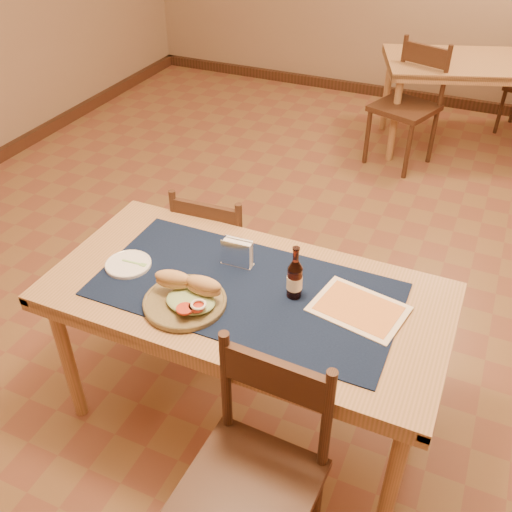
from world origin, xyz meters
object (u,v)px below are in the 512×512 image
at_px(chair_main_near, 255,475).
at_px(napkin_holder, 237,253).
at_px(main_table, 246,305).
at_px(sandwich_plate, 187,297).
at_px(beer_bottle, 295,278).
at_px(back_table, 484,71).
at_px(chair_main_far, 220,253).

relative_size(chair_main_near, napkin_holder, 6.71).
relative_size(main_table, sandwich_plate, 4.98).
height_order(main_table, sandwich_plate, sandwich_plate).
relative_size(chair_main_near, sandwich_plate, 2.88).
distance_m(main_table, beer_bottle, 0.26).
height_order(sandwich_plate, beer_bottle, beer_bottle).
bearing_deg(main_table, chair_main_near, -62.88).
relative_size(sandwich_plate, napkin_holder, 2.33).
xyz_separation_m(back_table, chair_main_near, (-0.27, -3.97, -0.19)).
relative_size(main_table, beer_bottle, 6.97).
relative_size(chair_main_far, napkin_holder, 6.21).
bearing_deg(chair_main_far, napkin_holder, -53.60).
bearing_deg(beer_bottle, back_table, 83.57).
bearing_deg(beer_bottle, chair_main_far, 139.47).
xyz_separation_m(chair_main_near, napkin_holder, (-0.39, 0.71, 0.33)).
height_order(main_table, beer_bottle, beer_bottle).
relative_size(main_table, chair_main_near, 1.73).
distance_m(main_table, chair_main_near, 0.67).
xyz_separation_m(chair_main_far, sandwich_plate, (0.24, -0.72, 0.34)).
bearing_deg(chair_main_far, chair_main_near, -58.04).
relative_size(back_table, sandwich_plate, 5.42).
distance_m(main_table, chair_main_far, 0.72).
bearing_deg(sandwich_plate, back_table, 78.37).
bearing_deg(beer_bottle, napkin_holder, 162.10).
height_order(sandwich_plate, napkin_holder, sandwich_plate).
relative_size(chair_main_far, chair_main_near, 0.92).
height_order(chair_main_near, beer_bottle, beer_bottle).
height_order(back_table, chair_main_far, chair_main_far).
xyz_separation_m(back_table, chair_main_far, (-0.97, -2.84, -0.22)).
height_order(chair_main_far, napkin_holder, napkin_holder).
bearing_deg(sandwich_plate, beer_bottle, 30.90).
relative_size(back_table, chair_main_far, 2.03).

